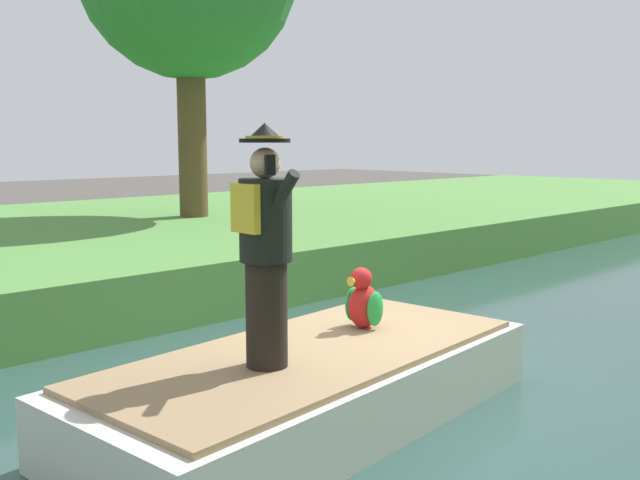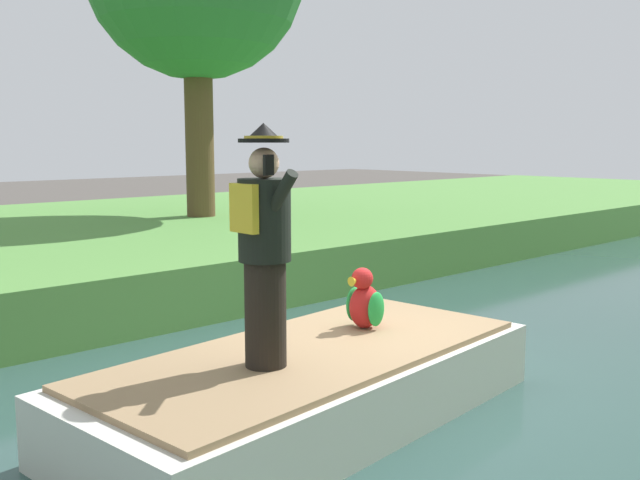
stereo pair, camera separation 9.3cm
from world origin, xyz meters
TOP-DOWN VIEW (x-y plane):
  - ground_plane at (0.00, 0.00)m, footprint 80.00×80.00m
  - canal_water at (0.00, 0.00)m, footprint 6.37×48.00m
  - grass_bank_near at (-8.47, 0.00)m, footprint 10.56×48.00m
  - boat at (0.00, -0.96)m, footprint 2.20×4.35m
  - person_pirate at (0.09, -1.52)m, footprint 0.61×0.42m
  - parrot_plush at (-0.17, -0.14)m, footprint 0.36×0.34m

SIDE VIEW (x-z plane):
  - ground_plane at x=0.00m, z-range 0.00..0.00m
  - canal_water at x=0.00m, z-range 0.00..0.10m
  - boat at x=0.00m, z-range 0.10..0.71m
  - grass_bank_near at x=-8.47m, z-range 0.00..0.88m
  - parrot_plush at x=-0.17m, z-range 0.67..1.24m
  - person_pirate at x=0.09m, z-range 0.71..2.56m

